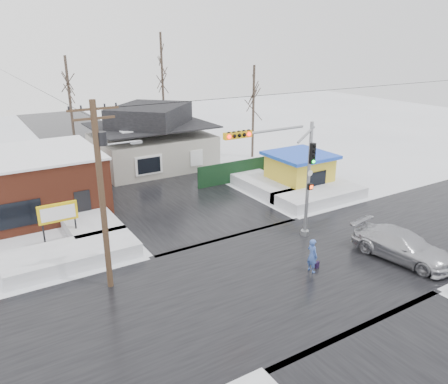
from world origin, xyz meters
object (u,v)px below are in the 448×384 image
utility_pole (102,187)px  kiosk (299,171)px  traffic_signal (289,168)px  marquee_sign (58,214)px  car (402,246)px  pedestrian (312,256)px

utility_pole → kiosk: utility_pole is taller
traffic_signal → utility_pole: size_ratio=0.78×
marquee_sign → car: (15.41, -11.56, -1.13)m
utility_pole → car: 15.97m
traffic_signal → kiosk: (7.07, 7.03, -3.08)m
marquee_sign → car: size_ratio=0.47×
pedestrian → car: pedestrian is taller
utility_pole → kiosk: bearing=20.4°
marquee_sign → car: marquee_sign is taller
traffic_signal → kiosk: bearing=44.8°
utility_pole → car: utility_pole is taller
kiosk → car: 12.47m
kiosk → car: (-3.09, -12.06, -0.67)m
utility_pole → pedestrian: size_ratio=4.94×
marquee_sign → pedestrian: marquee_sign is taller
traffic_signal → marquee_sign: bearing=150.3°
utility_pole → car: bearing=-21.2°
utility_pole → pedestrian: 10.93m
car → kiosk: bearing=65.8°
kiosk → pedestrian: 13.36m
utility_pole → kiosk: (17.43, 6.49, -3.65)m
kiosk → car: size_ratio=0.85×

